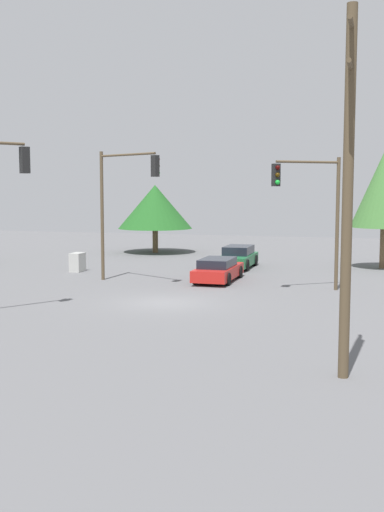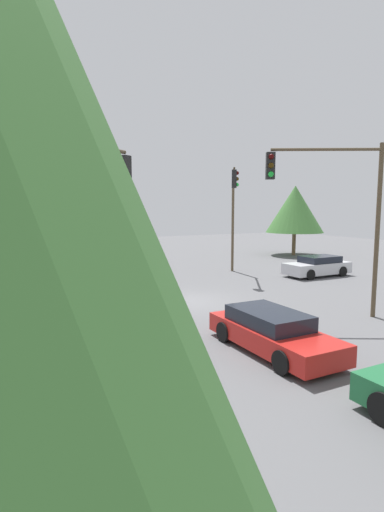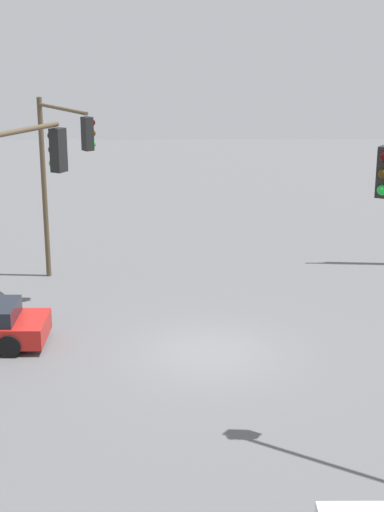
# 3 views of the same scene
# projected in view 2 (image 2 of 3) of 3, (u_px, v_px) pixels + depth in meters

# --- Properties ---
(ground_plane) EXTENTS (80.00, 80.00, 0.00)m
(ground_plane) POSITION_uv_depth(u_px,v_px,m) (189.00, 302.00, 18.93)
(ground_plane) COLOR #5B5B5E
(sedan_red) EXTENTS (4.76, 1.95, 1.25)m
(sedan_red) POSITION_uv_depth(u_px,v_px,m) (272.00, 332.00, 12.38)
(sedan_red) COLOR red
(sedan_red) RESTS_ON ground_plane
(sedan_silver) EXTENTS (1.91, 4.46, 1.31)m
(sedan_silver) POSITION_uv_depth(u_px,v_px,m) (318.00, 266.00, 25.94)
(sedan_silver) COLOR silver
(sedan_silver) RESTS_ON ground_plane
(traffic_signal_main) EXTENTS (2.37, 4.10, 6.95)m
(traffic_signal_main) POSITION_uv_depth(u_px,v_px,m) (337.00, 199.00, 15.81)
(traffic_signal_main) COLOR brown
(traffic_signal_main) RESTS_ON ground_plane
(traffic_signal_cross) EXTENTS (3.71, 2.45, 6.98)m
(traffic_signal_cross) POSITION_uv_depth(u_px,v_px,m) (234.00, 202.00, 25.97)
(traffic_signal_cross) COLOR brown
(traffic_signal_cross) RESTS_ON ground_plane
(traffic_signal_aux) EXTENTS (2.30, 3.05, 6.48)m
(traffic_signal_aux) POSITION_uv_depth(u_px,v_px,m) (83.00, 209.00, 11.41)
(traffic_signal_aux) COLOR brown
(traffic_signal_aux) RESTS_ON ground_plane
(tree_left) EXTENTS (5.27, 5.27, 6.44)m
(tree_left) POSITION_uv_depth(u_px,v_px,m) (295.00, 209.00, 36.89)
(tree_left) COLOR brown
(tree_left) RESTS_ON ground_plane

